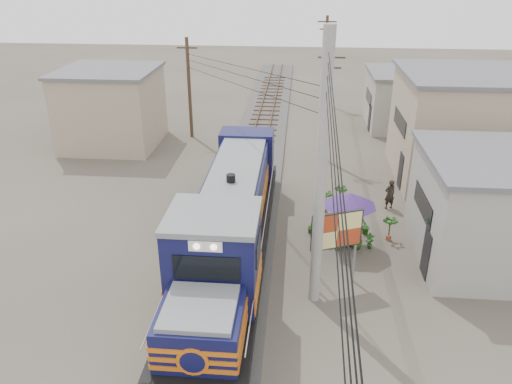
# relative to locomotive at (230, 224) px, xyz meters

# --- Properties ---
(ground) EXTENTS (120.00, 120.00, 0.00)m
(ground) POSITION_rel_locomotive_xyz_m (0.00, -1.82, -1.79)
(ground) COLOR #473F35
(ground) RESTS_ON ground
(ballast) EXTENTS (3.60, 70.00, 0.16)m
(ballast) POSITION_rel_locomotive_xyz_m (0.00, 8.18, -1.71)
(ballast) COLOR #595651
(ballast) RESTS_ON ground
(track) EXTENTS (1.15, 70.00, 0.12)m
(track) POSITION_rel_locomotive_xyz_m (0.00, 8.18, -1.53)
(track) COLOR #51331E
(track) RESTS_ON ground
(locomotive) EXTENTS (3.07, 16.69, 4.14)m
(locomotive) POSITION_rel_locomotive_xyz_m (0.00, 0.00, 0.00)
(locomotive) COLOR black
(locomotive) RESTS_ON ground
(utility_pole_main) EXTENTS (0.40, 0.40, 10.00)m
(utility_pole_main) POSITION_rel_locomotive_xyz_m (3.50, -2.32, 3.21)
(utility_pole_main) COLOR #9E9B93
(utility_pole_main) RESTS_ON ground
(wooden_pole_mid) EXTENTS (1.60, 0.24, 7.00)m
(wooden_pole_mid) POSITION_rel_locomotive_xyz_m (4.50, 12.18, 1.89)
(wooden_pole_mid) COLOR #4C3826
(wooden_pole_mid) RESTS_ON ground
(wooden_pole_far) EXTENTS (1.60, 0.24, 7.50)m
(wooden_pole_far) POSITION_rel_locomotive_xyz_m (4.80, 26.18, 2.14)
(wooden_pole_far) COLOR #4C3826
(wooden_pole_far) RESTS_ON ground
(wooden_pole_left) EXTENTS (1.60, 0.24, 7.00)m
(wooden_pole_left) POSITION_rel_locomotive_xyz_m (-5.00, 16.18, 1.89)
(wooden_pole_left) COLOR #4C3826
(wooden_pole_left) RESTS_ON ground
(power_lines) EXTENTS (9.65, 19.00, 3.30)m
(power_lines) POSITION_rel_locomotive_xyz_m (-0.14, 6.67, 5.77)
(power_lines) COLOR black
(power_lines) RESTS_ON ground
(shophouse_front) EXTENTS (7.35, 6.30, 4.70)m
(shophouse_front) POSITION_rel_locomotive_xyz_m (11.50, 1.18, 0.57)
(shophouse_front) COLOR gray
(shophouse_front) RESTS_ON ground
(shophouse_mid) EXTENTS (8.40, 7.35, 6.20)m
(shophouse_mid) POSITION_rel_locomotive_xyz_m (12.50, 10.18, 1.32)
(shophouse_mid) COLOR tan
(shophouse_mid) RESTS_ON ground
(shophouse_back) EXTENTS (6.30, 6.30, 4.20)m
(shophouse_back) POSITION_rel_locomotive_xyz_m (11.00, 20.18, 0.32)
(shophouse_back) COLOR gray
(shophouse_back) RESTS_ON ground
(shophouse_left) EXTENTS (6.30, 6.30, 5.20)m
(shophouse_left) POSITION_rel_locomotive_xyz_m (-10.00, 14.18, 0.82)
(shophouse_left) COLOR tan
(shophouse_left) RESTS_ON ground
(billboard) EXTENTS (1.96, 0.89, 3.20)m
(billboard) POSITION_rel_locomotive_xyz_m (4.27, -1.32, 0.56)
(billboard) COLOR #99999E
(billboard) RESTS_ON ground
(market_umbrella) EXTENTS (3.10, 3.10, 2.61)m
(market_umbrella) POSITION_rel_locomotive_xyz_m (5.03, 1.73, 0.51)
(market_umbrella) COLOR black
(market_umbrella) RESTS_ON ground
(vendor) EXTENTS (0.69, 0.58, 1.60)m
(vendor) POSITION_rel_locomotive_xyz_m (7.48, 5.65, -0.99)
(vendor) COLOR black
(vendor) RESTS_ON ground
(plant_nursery) EXTENTS (2.97, 2.13, 0.95)m
(plant_nursery) POSITION_rel_locomotive_xyz_m (4.84, 2.00, -1.38)
(plant_nursery) COLOR #205016
(plant_nursery) RESTS_ON ground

